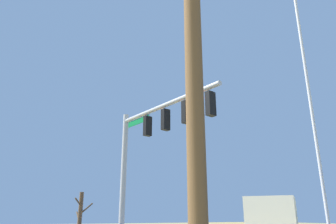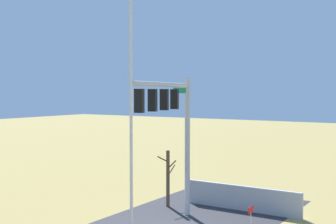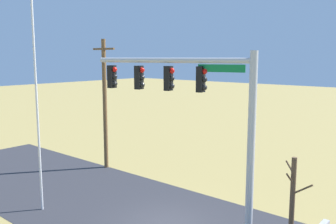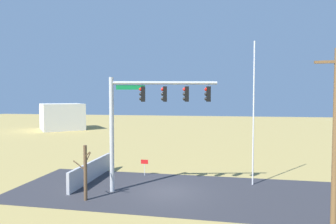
% 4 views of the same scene
% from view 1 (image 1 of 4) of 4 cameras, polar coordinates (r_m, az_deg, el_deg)
% --- Properties ---
extents(signal_mast, '(6.65, 1.59, 7.22)m').
position_cam_1_polar(signal_mast, '(14.85, -3.54, -6.05)').
color(signal_mast, '#B2B5BA').
rests_on(signal_mast, ground_plane).
extents(flagpole, '(0.10, 0.10, 9.74)m').
position_cam_1_polar(flagpole, '(11.05, 24.75, -1.93)').
color(flagpole, silver).
rests_on(flagpole, ground_plane).
extents(utility_pole, '(1.90, 0.26, 8.10)m').
position_cam_1_polar(utility_pole, '(4.73, 4.66, 8.46)').
color(utility_pole, brown).
rests_on(utility_pole, ground_plane).
extents(distant_building, '(10.89, 11.03, 4.93)m').
position_cam_1_polar(distant_building, '(54.73, 18.14, -16.94)').
color(distant_building, silver).
rests_on(distant_building, ground_plane).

